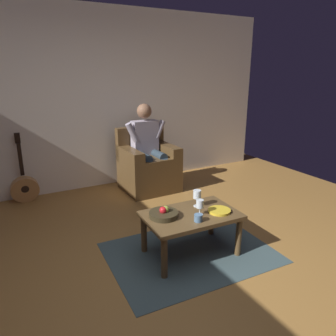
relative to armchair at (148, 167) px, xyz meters
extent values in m
plane|color=olive|center=(0.79, 2.27, -0.35)|extent=(7.10, 7.10, 0.00)
cube|color=silver|center=(0.79, -0.55, 0.98)|extent=(6.32, 0.06, 2.66)
cube|color=#3B4E51|center=(0.39, 1.85, -0.34)|extent=(1.65, 1.23, 0.01)
cube|color=#533B1F|center=(0.00, 0.03, -0.13)|extent=(0.78, 0.73, 0.44)
cube|color=#533B1F|center=(0.00, 0.09, 0.14)|extent=(0.46, 0.60, 0.10)
cube|color=#533B1F|center=(-0.30, 0.03, 0.21)|extent=(0.18, 0.71, 0.24)
cube|color=#533B1F|center=(0.30, 0.04, 0.21)|extent=(0.18, 0.71, 0.24)
cube|color=#533B1F|center=(0.00, -0.26, 0.34)|extent=(0.77, 0.13, 0.50)
cube|color=#A199A9|center=(0.00, -0.09, 0.44)|extent=(0.39, 0.19, 0.51)
sphere|color=brown|center=(0.00, -0.09, 0.84)|extent=(0.22, 0.22, 0.22)
cylinder|color=#2B3842|center=(-0.12, 0.10, 0.20)|extent=(0.14, 0.39, 0.13)
cylinder|color=#2B3842|center=(-0.12, 0.29, -0.08)|extent=(0.12, 0.12, 0.54)
cylinder|color=#A199A9|center=(-0.22, -0.05, 0.56)|extent=(0.20, 0.09, 0.29)
cylinder|color=#2B3842|center=(0.12, 0.10, 0.20)|extent=(0.14, 0.39, 0.13)
cylinder|color=#2B3842|center=(0.11, 0.29, -0.08)|extent=(0.12, 0.12, 0.54)
cylinder|color=#A199A9|center=(0.23, -0.04, 0.56)|extent=(0.20, 0.09, 0.29)
cube|color=brown|center=(0.39, 1.85, 0.07)|extent=(0.93, 0.61, 0.04)
cylinder|color=brown|center=(0.00, 2.10, -0.15)|extent=(0.06, 0.06, 0.40)
cylinder|color=brown|center=(0.81, 2.07, -0.15)|extent=(0.06, 0.06, 0.40)
cylinder|color=brown|center=(-0.02, 1.62, -0.15)|extent=(0.06, 0.06, 0.40)
cylinder|color=brown|center=(0.79, 1.59, -0.15)|extent=(0.06, 0.06, 0.40)
cylinder|color=#AA7643|center=(1.72, -0.34, -0.16)|extent=(0.37, 0.15, 0.38)
cylinder|color=black|center=(1.72, -0.29, -0.14)|extent=(0.10, 0.02, 0.10)
cube|color=black|center=(1.72, -0.40, 0.25)|extent=(0.05, 0.10, 0.47)
cube|color=black|center=(1.72, -0.44, 0.54)|extent=(0.07, 0.05, 0.14)
cylinder|color=silver|center=(0.25, 1.73, 0.09)|extent=(0.07, 0.07, 0.01)
cylinder|color=silver|center=(0.25, 1.73, 0.14)|extent=(0.01, 0.01, 0.08)
cylinder|color=silver|center=(0.25, 1.73, 0.22)|extent=(0.08, 0.08, 0.08)
cylinder|color=#590C19|center=(0.25, 1.73, 0.20)|extent=(0.07, 0.07, 0.03)
cylinder|color=silver|center=(0.34, 1.91, 0.09)|extent=(0.07, 0.07, 0.01)
cylinder|color=silver|center=(0.34, 1.91, 0.13)|extent=(0.01, 0.01, 0.07)
cylinder|color=silver|center=(0.34, 1.91, 0.20)|extent=(0.07, 0.07, 0.08)
cylinder|color=#590C19|center=(0.34, 1.91, 0.18)|extent=(0.06, 0.06, 0.03)
cylinder|color=#312A18|center=(0.66, 1.78, 0.11)|extent=(0.28, 0.28, 0.05)
sphere|color=red|center=(0.67, 1.79, 0.16)|extent=(0.07, 0.07, 0.07)
sphere|color=olive|center=(0.64, 1.78, 0.16)|extent=(0.07, 0.07, 0.07)
cylinder|color=gold|center=(0.13, 1.95, 0.10)|extent=(0.22, 0.22, 0.02)
cylinder|color=slate|center=(0.43, 2.02, 0.12)|extent=(0.08, 0.08, 0.07)
camera|label=1|loc=(1.93, 4.22, 1.43)|focal=34.10mm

